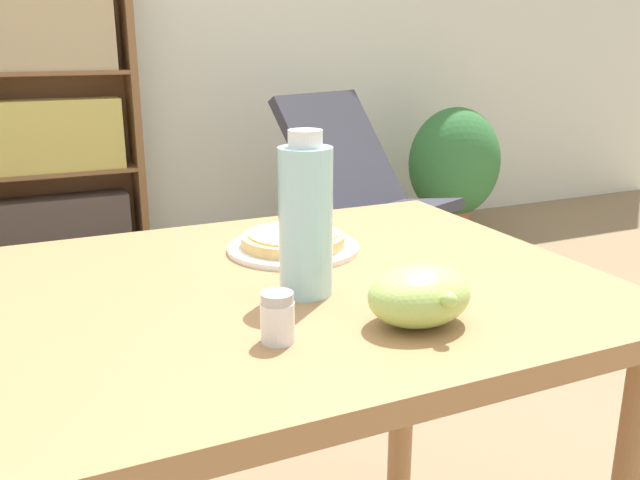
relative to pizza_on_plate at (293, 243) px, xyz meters
The scene contains 9 objects.
wall_back 2.66m from the pizza_on_plate, 90.17° to the left, with size 8.00×0.05×2.60m.
dining_table 0.22m from the pizza_on_plate, 123.51° to the right, with size 1.03×0.78×0.76m.
pizza_on_plate is the anchor object (origin of this frame).
grape_bunch 0.37m from the pizza_on_plate, 85.73° to the right, with size 0.14×0.13×0.08m.
drink_bottle 0.24m from the pizza_on_plate, 107.26° to the right, with size 0.08×0.08×0.24m.
salt_shaker 0.38m from the pizza_on_plate, 115.34° to the right, with size 0.04×0.04×0.07m.
lounge_chair_far 2.01m from the pizza_on_plate, 57.43° to the left, with size 0.77×0.91×0.88m.
bookshelf 2.47m from the pizza_on_plate, 95.58° to the left, with size 0.80×0.24×1.47m.
potted_plant_floor 2.79m from the pizza_on_plate, 48.34° to the left, with size 0.54×0.46×0.76m.
Camera 1 is at (-0.43, -1.06, 1.13)m, focal length 38.00 mm.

